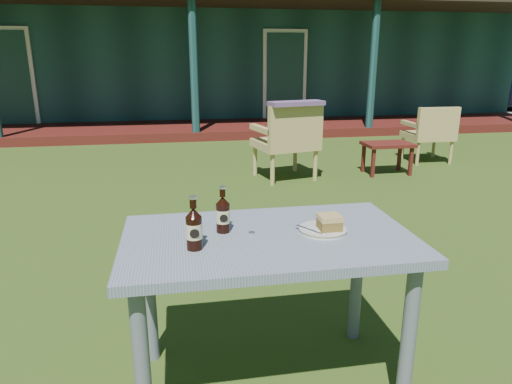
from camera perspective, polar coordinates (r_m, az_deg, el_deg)
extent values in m
plane|color=#334916|center=(3.63, -3.60, -6.70)|extent=(80.00, 80.00, 0.00)
cube|color=#16393A|center=(12.83, -8.76, 15.70)|extent=(15.00, 6.00, 2.60)
cube|color=black|center=(12.90, -9.06, 22.15)|extent=(15.80, 6.80, 0.30)
cube|color=#491611|center=(9.03, -7.72, 7.73)|extent=(15.00, 1.80, 0.16)
cylinder|color=#16393A|center=(8.13, -7.77, 14.89)|extent=(0.14, 0.14, 2.45)
cylinder|color=#16393A|center=(8.89, 14.39, 14.66)|extent=(0.14, 0.14, 2.45)
cube|color=white|center=(10.30, -28.47, 12.16)|extent=(0.95, 0.06, 2.00)
cube|color=#193D38|center=(10.28, -28.52, 12.14)|extent=(0.80, 0.04, 1.85)
cube|color=white|center=(10.09, 3.60, 14.00)|extent=(0.95, 0.06, 2.00)
cube|color=#193D38|center=(10.06, 3.64, 13.99)|extent=(0.80, 0.04, 1.85)
cube|color=slate|center=(1.90, 1.58, -5.99)|extent=(1.20, 0.70, 0.04)
cylinder|color=slate|center=(1.82, -14.02, -20.73)|extent=(0.06, 0.06, 0.68)
cylinder|color=slate|center=(2.02, 18.50, -17.12)|extent=(0.06, 0.06, 0.68)
cylinder|color=slate|center=(2.28, -13.18, -12.54)|extent=(0.06, 0.06, 0.68)
cylinder|color=slate|center=(2.43, 12.48, -10.49)|extent=(0.06, 0.06, 0.68)
cylinder|color=silver|center=(1.96, 8.35, -4.69)|extent=(0.20, 0.20, 0.01)
cylinder|color=olive|center=(1.95, 8.35, -4.56)|extent=(0.20, 0.20, 0.00)
cube|color=brown|center=(1.94, 9.16, -4.03)|extent=(0.09, 0.08, 0.04)
cube|color=tan|center=(1.93, 9.20, -3.17)|extent=(0.09, 0.09, 0.02)
cube|color=silver|center=(1.93, 6.61, -4.69)|extent=(0.08, 0.13, 0.00)
cylinder|color=black|center=(1.92, -4.14, -3.27)|extent=(0.06, 0.06, 0.12)
cone|color=black|center=(1.89, -4.19, -1.05)|extent=(0.06, 0.06, 0.03)
cylinder|color=black|center=(1.88, -4.21, -0.07)|extent=(0.02, 0.02, 0.03)
cylinder|color=silver|center=(1.88, -4.23, 0.56)|extent=(0.03, 0.03, 0.01)
cylinder|color=beige|center=(1.92, -4.15, -3.00)|extent=(0.06, 0.06, 0.06)
cylinder|color=black|center=(1.89, -4.06, -3.30)|extent=(0.03, 0.00, 0.03)
cylinder|color=black|center=(1.76, -7.73, -5.11)|extent=(0.06, 0.06, 0.13)
cone|color=black|center=(1.73, -7.84, -2.56)|extent=(0.06, 0.06, 0.04)
cylinder|color=black|center=(1.72, -7.88, -1.43)|extent=(0.03, 0.03, 0.04)
cylinder|color=silver|center=(1.71, -7.91, -0.70)|extent=(0.03, 0.03, 0.01)
cylinder|color=beige|center=(1.76, -7.74, -4.81)|extent=(0.06, 0.06, 0.06)
cylinder|color=black|center=(1.73, -7.70, -5.18)|extent=(0.04, 0.00, 0.04)
cylinder|color=silver|center=(1.91, -0.54, -5.14)|extent=(0.03, 0.03, 0.01)
cube|color=tan|center=(5.57, 3.63, 6.00)|extent=(0.79, 0.76, 0.09)
cube|color=tan|center=(5.29, 5.00, 8.34)|extent=(0.67, 0.23, 0.44)
cube|color=tan|center=(5.69, 6.29, 8.14)|extent=(0.20, 0.59, 0.06)
cube|color=tan|center=(5.43, 0.71, 7.84)|extent=(0.20, 0.59, 0.06)
cylinder|color=tan|center=(5.97, 4.92, 4.39)|extent=(0.05, 0.05, 0.37)
cylinder|color=tan|center=(5.73, -0.12, 3.95)|extent=(0.05, 0.05, 0.37)
cylinder|color=tan|center=(5.52, 7.43, 3.33)|extent=(0.05, 0.05, 0.37)
cylinder|color=tan|center=(5.27, 2.08, 2.81)|extent=(0.05, 0.05, 0.37)
cube|color=tan|center=(6.93, 20.65, 6.59)|extent=(0.60, 0.56, 0.08)
cube|color=tan|center=(6.70, 21.83, 8.17)|extent=(0.58, 0.09, 0.38)
cube|color=tan|center=(7.06, 22.58, 7.93)|extent=(0.08, 0.51, 0.05)
cube|color=tan|center=(6.80, 18.79, 8.03)|extent=(0.08, 0.51, 0.05)
cylinder|color=tan|center=(7.28, 21.33, 5.32)|extent=(0.05, 0.05, 0.32)
cylinder|color=tan|center=(7.05, 17.85, 5.32)|extent=(0.05, 0.05, 0.32)
cylinder|color=tan|center=(6.90, 23.18, 4.55)|extent=(0.05, 0.05, 0.32)
cylinder|color=tan|center=(6.66, 19.56, 4.54)|extent=(0.05, 0.05, 0.32)
cube|color=#634770|center=(5.26, 5.06, 10.99)|extent=(0.67, 0.35, 0.05)
cube|color=#491611|center=(6.00, 16.17, 5.75)|extent=(0.60, 0.40, 0.04)
cube|color=#491611|center=(5.80, 14.43, 3.51)|extent=(0.04, 0.04, 0.36)
cube|color=#491611|center=(6.02, 18.78, 3.62)|extent=(0.04, 0.04, 0.36)
cube|color=#491611|center=(6.07, 13.28, 4.15)|extent=(0.04, 0.04, 0.36)
cube|color=#491611|center=(6.28, 17.49, 4.23)|extent=(0.04, 0.04, 0.36)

